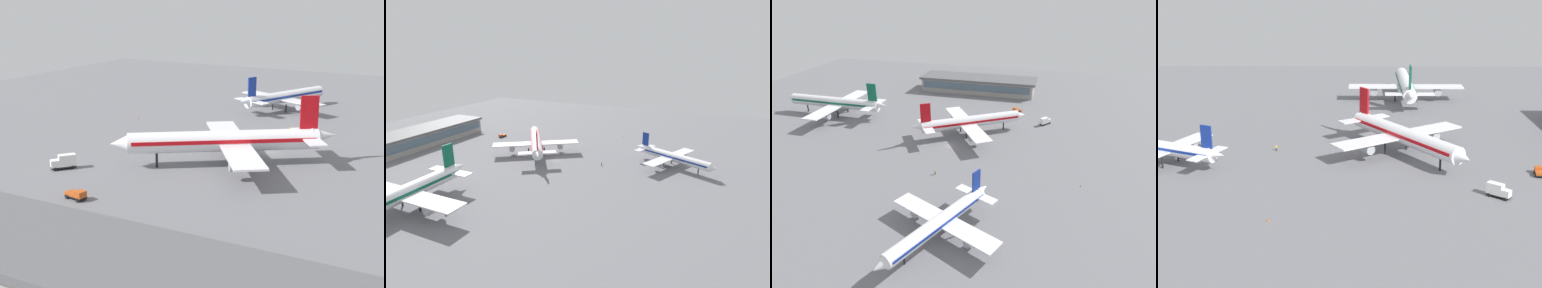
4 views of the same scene
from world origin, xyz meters
TOP-DOWN VIEW (x-y plane):
  - ground at (0.00, 0.00)m, footprint 288.00×288.00m
  - terminal_building at (5.79, -77.94)m, footprint 68.24×19.37m
  - airplane_at_gate at (-5.12, -14.22)m, footprint 45.34×38.23m
  - airplane_taxiing at (-13.87, 50.40)m, footprint 31.87×38.48m
  - pushback_tractor at (-21.16, -47.76)m, footprint 4.67×2.86m
  - catering_truck at (-35.93, -33.91)m, footprint 5.02×5.54m
  - ground_crew_worker at (-2.08, 21.74)m, footprint 0.54×0.54m
  - safety_cone_near_gate at (-49.66, 16.82)m, footprint 0.44×0.44m

SIDE VIEW (x-z plane):
  - ground at x=0.00m, z-range 0.00..0.00m
  - safety_cone_near_gate at x=-49.66m, z-range 0.00..0.60m
  - ground_crew_worker at x=-2.08m, z-range 0.01..1.68m
  - pushback_tractor at x=-21.16m, z-range 0.02..1.92m
  - catering_truck at x=-35.93m, z-range 0.05..3.35m
  - terminal_building at x=5.79m, z-range 0.08..8.72m
  - airplane_taxiing at x=-13.87m, z-range -1.69..10.70m
  - airplane_at_gate at x=-5.12m, z-range -2.16..13.67m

